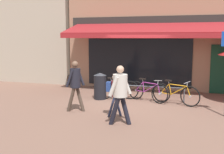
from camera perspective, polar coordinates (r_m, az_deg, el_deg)
name	(u,v)px	position (r m, az deg, el deg)	size (l,w,h in m)	color
ground_plane	(131,102)	(10.54, 3.86, -5.13)	(160.00, 160.00, 0.00)	brown
shop_front	(164,32)	(14.31, 10.48, 8.90)	(8.86, 4.81, 5.29)	#9E7056
neighbour_building	(26,23)	(17.85, -17.12, 10.38)	(7.30, 4.00, 6.45)	tan
bike_rack_rail	(146,89)	(10.79, 6.98, -2.35)	(2.91, 0.04, 0.57)	#47494F
bicycle_black	(117,89)	(10.98, 1.01, -2.51)	(1.66, 0.69, 0.87)	black
bicycle_purple	(147,91)	(10.69, 7.21, -2.89)	(1.69, 0.86, 0.87)	black
bicycle_orange	(175,94)	(10.35, 12.71, -3.34)	(1.75, 0.76, 0.87)	black
pedestrian_adult	(75,81)	(9.16, -7.47, -0.77)	(0.59, 0.52, 1.67)	#47382D
pedestrian_child	(114,90)	(8.52, 0.37, -2.64)	(0.47, 0.41, 1.30)	#282D47
pedestrian_second_adult	(120,89)	(7.70, 1.66, -2.49)	(0.63, 0.58, 1.67)	black
litter_bin	(100,86)	(10.97, -2.44, -1.83)	(0.50, 0.50, 1.04)	black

